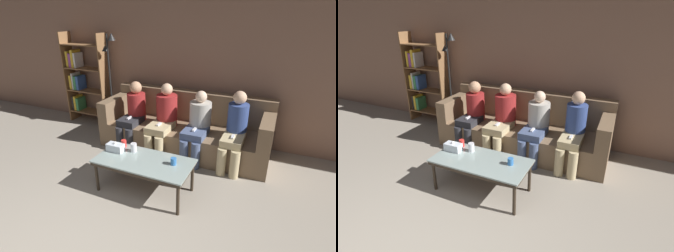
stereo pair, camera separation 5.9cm
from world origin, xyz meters
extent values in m
cube|color=#8C6651|center=(0.00, 3.65, 1.30)|extent=(12.00, 0.06, 2.60)
cube|color=brown|center=(0.00, 3.06, 0.20)|extent=(2.70, 0.92, 0.41)
cube|color=brown|center=(0.00, 3.42, 0.65)|extent=(2.70, 0.20, 0.49)
cube|color=brown|center=(-1.26, 3.06, 0.58)|extent=(0.18, 0.92, 0.35)
cube|color=brown|center=(1.26, 3.06, 0.58)|extent=(0.18, 0.92, 0.35)
cube|color=#8C9E99|center=(-0.04, 1.80, 0.43)|extent=(1.20, 0.58, 0.02)
cube|color=#2D2319|center=(-0.04, 1.80, 0.40)|extent=(1.17, 0.57, 0.04)
cylinder|color=#2D2319|center=(-0.59, 1.56, 0.19)|extent=(0.04, 0.04, 0.38)
cylinder|color=#2D2319|center=(0.51, 1.56, 0.19)|extent=(0.04, 0.04, 0.38)
cylinder|color=#2D2319|center=(-0.59, 2.03, 0.19)|extent=(0.04, 0.04, 0.38)
cylinder|color=#2D2319|center=(0.51, 2.03, 0.19)|extent=(0.04, 0.04, 0.38)
cylinder|color=red|center=(-0.45, 2.00, 0.49)|extent=(0.07, 0.07, 0.10)
cylinder|color=#3372BF|center=(0.33, 1.85, 0.49)|extent=(0.07, 0.07, 0.09)
cylinder|color=silver|center=(-0.26, 1.94, 0.50)|extent=(0.08, 0.08, 0.12)
cube|color=silver|center=(-0.49, 1.85, 0.49)|extent=(0.22, 0.12, 0.10)
sphere|color=white|center=(-0.49, 1.85, 0.55)|extent=(0.04, 0.04, 0.04)
cube|color=brown|center=(-2.63, 3.42, 0.89)|extent=(0.02, 0.32, 1.77)
cube|color=brown|center=(-1.75, 3.42, 0.89)|extent=(0.02, 0.32, 1.77)
cube|color=brown|center=(-2.19, 3.42, 0.22)|extent=(0.87, 0.32, 0.02)
cube|color=#232328|center=(-2.55, 3.42, 0.37)|extent=(0.03, 0.24, 0.28)
cube|color=gold|center=(-2.50, 3.42, 0.38)|extent=(0.05, 0.24, 0.30)
cube|color=#38844C|center=(-2.44, 3.42, 0.36)|extent=(0.06, 0.24, 0.26)
cube|color=brown|center=(-2.19, 3.42, 0.66)|extent=(0.87, 0.32, 0.02)
cube|color=gold|center=(-2.54, 3.42, 0.81)|extent=(0.06, 0.24, 0.28)
cube|color=silver|center=(-2.48, 3.42, 0.84)|extent=(0.03, 0.24, 0.33)
cube|color=#38844C|center=(-2.43, 3.42, 0.81)|extent=(0.06, 0.24, 0.27)
cube|color=#33569E|center=(-2.36, 3.42, 0.81)|extent=(0.06, 0.24, 0.28)
cube|color=brown|center=(-2.19, 3.42, 1.11)|extent=(0.87, 0.32, 0.02)
cube|color=gold|center=(-2.54, 3.42, 1.27)|extent=(0.05, 0.24, 0.30)
cube|color=#8E4293|center=(-2.48, 3.42, 1.25)|extent=(0.06, 0.24, 0.27)
cube|color=gold|center=(-2.41, 3.42, 1.28)|extent=(0.06, 0.24, 0.33)
cube|color=silver|center=(-2.36, 3.42, 1.26)|extent=(0.04, 0.24, 0.28)
cube|color=brown|center=(-2.19, 3.42, 1.55)|extent=(0.87, 0.32, 0.02)
cylinder|color=black|center=(-1.53, 3.27, 0.01)|extent=(0.26, 0.26, 0.02)
cylinder|color=black|center=(-1.53, 3.27, 0.89)|extent=(0.03, 0.03, 1.77)
cone|color=black|center=(-1.43, 3.27, 1.72)|extent=(0.14, 0.14, 0.12)
cone|color=black|center=(-1.61, 3.31, 1.52)|extent=(0.12, 0.12, 0.10)
cylinder|color=#28282D|center=(-0.93, 2.59, 0.20)|extent=(0.13, 0.13, 0.41)
cylinder|color=#28282D|center=(-0.75, 2.59, 0.20)|extent=(0.13, 0.13, 0.41)
cube|color=#28282D|center=(-0.84, 2.80, 0.46)|extent=(0.31, 0.41, 0.10)
cylinder|color=maroon|center=(-0.84, 3.01, 0.64)|extent=(0.31, 0.31, 0.46)
sphere|color=tan|center=(-0.84, 3.01, 0.97)|extent=(0.20, 0.20, 0.20)
cube|color=white|center=(-0.84, 2.76, 0.52)|extent=(0.04, 0.12, 0.02)
cylinder|color=tan|center=(-0.37, 2.52, 0.20)|extent=(0.13, 0.13, 0.41)
cylinder|color=tan|center=(-0.19, 2.52, 0.20)|extent=(0.13, 0.13, 0.41)
cube|color=tan|center=(-0.28, 2.76, 0.46)|extent=(0.34, 0.49, 0.10)
cylinder|color=maroon|center=(-0.28, 3.01, 0.66)|extent=(0.34, 0.34, 0.50)
sphere|color=#DBAD89|center=(-0.28, 3.01, 1.00)|extent=(0.19, 0.19, 0.19)
cube|color=white|center=(-0.28, 2.71, 0.52)|extent=(0.04, 0.12, 0.02)
cylinder|color=#47567A|center=(0.19, 2.56, 0.20)|extent=(0.13, 0.13, 0.41)
cylinder|color=#47567A|center=(0.37, 2.56, 0.20)|extent=(0.13, 0.13, 0.41)
cube|color=#47567A|center=(0.28, 2.78, 0.46)|extent=(0.33, 0.44, 0.10)
cylinder|color=#B7B2A8|center=(0.28, 3.01, 0.64)|extent=(0.33, 0.33, 0.46)
sphere|color=beige|center=(0.28, 3.01, 0.95)|extent=(0.17, 0.17, 0.17)
cube|color=white|center=(0.28, 2.74, 0.52)|extent=(0.04, 0.12, 0.02)
cylinder|color=tan|center=(0.75, 2.55, 0.20)|extent=(0.13, 0.13, 0.41)
cylinder|color=tan|center=(0.93, 2.55, 0.20)|extent=(0.13, 0.13, 0.41)
cube|color=tan|center=(0.84, 2.78, 0.46)|extent=(0.29, 0.45, 0.10)
cylinder|color=#334784|center=(0.84, 3.01, 0.66)|extent=(0.29, 0.29, 0.51)
sphere|color=#DBAD89|center=(0.84, 3.01, 1.01)|extent=(0.19, 0.19, 0.19)
cube|color=white|center=(0.84, 2.73, 0.52)|extent=(0.04, 0.12, 0.02)
camera|label=1|loc=(1.36, -0.60, 2.08)|focal=28.00mm
camera|label=2|loc=(1.41, -0.58, 2.08)|focal=28.00mm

